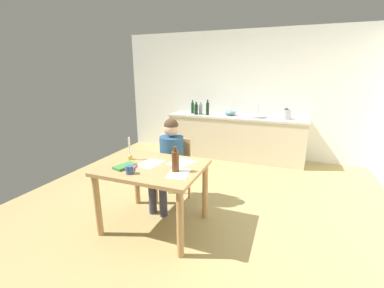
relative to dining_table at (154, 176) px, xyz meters
The scene contains 24 objects.
ground_plane 0.95m from the dining_table, 58.54° to the left, with size 5.20×5.20×0.04m, color tan.
wall_back 3.27m from the dining_table, 83.64° to the left, with size 5.20×0.12×2.60m, color silver.
kitchen_counter 2.85m from the dining_table, 82.83° to the left, with size 2.80×0.64×0.90m.
dining_table is the anchor object (origin of this frame).
chair_at_table 0.70m from the dining_table, 94.30° to the left, with size 0.43×0.43×0.89m.
person_seated 0.54m from the dining_table, 96.50° to the left, with size 0.35×0.61×1.19m.
coffee_mug 0.35m from the dining_table, 110.99° to the right, with size 0.11×0.08×0.09m.
candlestick 0.42m from the dining_table, 166.58° to the left, with size 0.06×0.06×0.28m.
book_magazine 0.30m from the dining_table, 144.94° to the right, with size 0.15×0.17×0.02m, color #AA4C6B.
book_cookery 0.34m from the dining_table, 149.77° to the right, with size 0.13×0.24×0.03m, color #39803A.
paper_letter 0.15m from the dining_table, 144.35° to the left, with size 0.21×0.30×0.00m, color white.
paper_bill 0.35m from the dining_table, 37.22° to the left, with size 0.21×0.30×0.00m, color white.
paper_envelope 0.39m from the dining_table, 16.36° to the right, with size 0.21×0.30×0.00m, color white.
wine_bottle_on_table 0.39m from the dining_table, 11.10° to the right, with size 0.08×0.08×0.27m.
sink_unit 2.94m from the dining_table, 74.78° to the left, with size 0.36×0.36×0.24m.
bottle_oil 2.93m from the dining_table, 102.13° to the left, with size 0.06×0.06×0.29m.
bottle_vinegar 2.79m from the dining_table, 100.06° to the left, with size 0.08×0.08×0.26m.
bottle_wine_red 2.85m from the dining_table, 98.26° to the left, with size 0.08×0.08×0.25m.
bottle_sauce 2.79m from the dining_table, 94.96° to the left, with size 0.07×0.07×0.32m.
mixing_bowl 2.91m from the dining_table, 85.70° to the left, with size 0.23×0.23×0.10m, color #668C99.
stovetop_kettle 3.13m from the dining_table, 64.92° to the left, with size 0.18×0.18×0.22m.
wine_glass_near_sink 3.02m from the dining_table, 82.14° to the left, with size 0.07×0.07×0.15m.
wine_glass_by_kettle 3.01m from the dining_table, 84.35° to the left, with size 0.07×0.07×0.15m.
wine_glass_back_left 3.00m from the dining_table, 86.49° to the left, with size 0.07×0.07×0.15m.
Camera 1 is at (1.01, -2.92, 1.78)m, focal length 23.74 mm.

